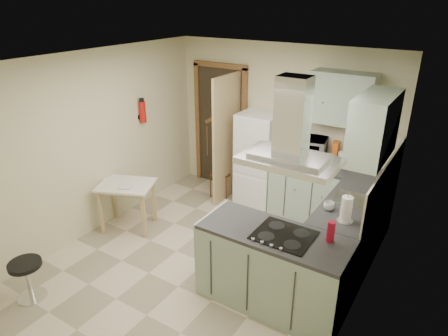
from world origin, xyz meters
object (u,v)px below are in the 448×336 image
Objects in this scene: fridge at (259,160)px; bentwood_chair at (220,174)px; peninsula at (273,269)px; drop_leaf_table at (128,206)px; microwave at (305,148)px; extractor_hood at (289,161)px; stool at (28,280)px.

bentwood_chair is (-0.66, -0.10, -0.37)m from fridge.
bentwood_chair is (-1.89, 1.88, -0.07)m from peninsula.
drop_leaf_table is 1.22× the size of microwave.
extractor_hood reaches higher than fridge.
drop_leaf_table reaches higher than stool.
peninsula is 2.66m from bentwood_chair.
fridge reaches higher than microwave.
peninsula is 2.18m from microwave.
bentwood_chair is at bearing -171.37° from fridge.
extractor_hood is (0.10, 0.00, 1.27)m from peninsula.
drop_leaf_table is at bearing 173.38° from extractor_hood.
peninsula is at bearing -58.26° from fridge.
fridge is 3.56m from stool.
microwave reaches higher than bentwood_chair.
extractor_hood reaches higher than stool.
fridge is 3.18× the size of stool.
microwave is (1.92, 1.73, 0.72)m from drop_leaf_table.
microwave is at bearing -13.54° from bentwood_chair.
fridge is 2.46× the size of microwave.
stool is at bearing -149.22° from peninsula.
fridge reaches higher than drop_leaf_table.
extractor_hood is 1.48× the size of microwave.
fridge is at bearing -11.01° from bentwood_chair.
stool is at bearing -116.99° from bentwood_chair.
stool is (-2.41, -1.37, -1.48)m from extractor_hood.
extractor_hood is at bearing 29.72° from stool.
extractor_hood is (1.32, -1.98, 0.97)m from fridge.
fridge is at bearing 72.11° from stool.
bentwood_chair is 1.54m from microwave.
bentwood_chair is (0.54, 1.59, 0.04)m from drop_leaf_table.
stool is at bearing -108.63° from drop_leaf_table.
extractor_hood is at bearing 0.00° from peninsula.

